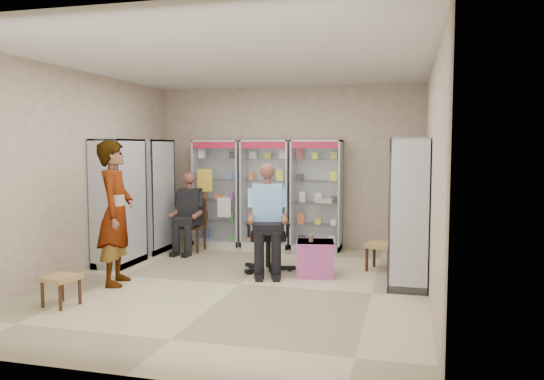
% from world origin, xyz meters
% --- Properties ---
extents(floor, '(6.00, 6.00, 0.00)m').
position_xyz_m(floor, '(0.00, 0.00, 0.00)').
color(floor, '#C6B589').
rests_on(floor, ground).
extents(room_shell, '(5.02, 6.02, 3.01)m').
position_xyz_m(room_shell, '(0.00, 0.00, 1.97)').
color(room_shell, '#C4AA91').
rests_on(room_shell, ground).
extents(cabinet_back_left, '(0.90, 0.50, 2.00)m').
position_xyz_m(cabinet_back_left, '(-1.30, 2.73, 1.00)').
color(cabinet_back_left, '#9D9FA3').
rests_on(cabinet_back_left, floor).
extents(cabinet_back_mid, '(0.90, 0.50, 2.00)m').
position_xyz_m(cabinet_back_mid, '(-0.35, 2.73, 1.00)').
color(cabinet_back_mid, silver).
rests_on(cabinet_back_mid, floor).
extents(cabinet_back_right, '(0.90, 0.50, 2.00)m').
position_xyz_m(cabinet_back_right, '(0.60, 2.73, 1.00)').
color(cabinet_back_right, silver).
rests_on(cabinet_back_right, floor).
extents(cabinet_right_far, '(0.90, 0.50, 2.00)m').
position_xyz_m(cabinet_right_far, '(2.23, 1.60, 1.00)').
color(cabinet_right_far, '#BBBCC3').
rests_on(cabinet_right_far, floor).
extents(cabinet_right_near, '(0.90, 0.50, 2.00)m').
position_xyz_m(cabinet_right_near, '(2.23, 0.50, 1.00)').
color(cabinet_right_near, '#A2A3A9').
rests_on(cabinet_right_near, floor).
extents(cabinet_left_far, '(0.90, 0.50, 2.00)m').
position_xyz_m(cabinet_left_far, '(-2.23, 1.80, 1.00)').
color(cabinet_left_far, '#B8BBC0').
rests_on(cabinet_left_far, floor).
extents(cabinet_left_near, '(0.90, 0.50, 2.00)m').
position_xyz_m(cabinet_left_near, '(-2.23, 0.70, 1.00)').
color(cabinet_left_near, '#B7BABF').
rests_on(cabinet_left_near, floor).
extents(wooden_chair, '(0.42, 0.42, 0.94)m').
position_xyz_m(wooden_chair, '(-1.55, 2.00, 0.47)').
color(wooden_chair, black).
rests_on(wooden_chair, floor).
extents(seated_customer, '(0.44, 0.60, 1.34)m').
position_xyz_m(seated_customer, '(-1.55, 1.95, 0.67)').
color(seated_customer, black).
rests_on(seated_customer, floor).
extents(office_chair, '(0.81, 0.81, 1.21)m').
position_xyz_m(office_chair, '(0.19, 0.84, 0.60)').
color(office_chair, black).
rests_on(office_chair, floor).
extents(seated_shopkeeper, '(0.67, 0.81, 1.54)m').
position_xyz_m(seated_shopkeeper, '(0.19, 0.79, 0.77)').
color(seated_shopkeeper, '#70A9DD').
rests_on(seated_shopkeeper, floor).
extents(pink_trunk, '(0.61, 0.59, 0.51)m').
position_xyz_m(pink_trunk, '(0.93, 0.75, 0.25)').
color(pink_trunk, '#B5487B').
rests_on(pink_trunk, floor).
extents(tea_glass, '(0.07, 0.07, 0.10)m').
position_xyz_m(tea_glass, '(0.87, 0.70, 0.56)').
color(tea_glass, '#611208').
rests_on(tea_glass, pink_trunk).
extents(woven_stool_a, '(0.52, 0.52, 0.42)m').
position_xyz_m(woven_stool_a, '(1.84, 1.32, 0.21)').
color(woven_stool_a, '#B5774C').
rests_on(woven_stool_a, floor).
extents(woven_stool_b, '(0.43, 0.43, 0.36)m').
position_xyz_m(woven_stool_b, '(-1.73, -1.46, 0.18)').
color(woven_stool_b, '#B57A4C').
rests_on(woven_stool_b, floor).
extents(standing_man, '(0.64, 0.81, 1.96)m').
position_xyz_m(standing_man, '(-1.63, -0.39, 0.98)').
color(standing_man, gray).
rests_on(standing_man, floor).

